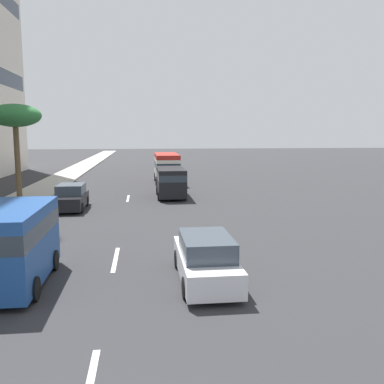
{
  "coord_description": "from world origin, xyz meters",
  "views": [
    {
      "loc": [
        -2.63,
        -1.07,
        4.81
      ],
      "look_at": [
        19.21,
        -3.71,
        1.71
      ],
      "focal_mm": 38.93,
      "sensor_mm": 36.0,
      "label": 1
    }
  ],
  "objects_px": {
    "car_third": "(206,259)",
    "van_fourth": "(171,181)",
    "car_second": "(71,198)",
    "van_fifth": "(11,241)",
    "palm_tree": "(15,117)",
    "minibus_lead": "(167,167)"
  },
  "relations": [
    {
      "from": "car_third",
      "to": "van_fourth",
      "type": "height_order",
      "value": "van_fourth"
    },
    {
      "from": "car_second",
      "to": "van_fifth",
      "type": "relative_size",
      "value": 0.9
    },
    {
      "from": "car_third",
      "to": "palm_tree",
      "type": "height_order",
      "value": "palm_tree"
    },
    {
      "from": "van_fifth",
      "to": "palm_tree",
      "type": "distance_m",
      "value": 20.01
    },
    {
      "from": "van_fifth",
      "to": "palm_tree",
      "type": "bearing_deg",
      "value": -165.07
    },
    {
      "from": "minibus_lead",
      "to": "van_fifth",
      "type": "distance_m",
      "value": 28.13
    },
    {
      "from": "van_fifth",
      "to": "palm_tree",
      "type": "xyz_separation_m",
      "value": [
        18.83,
        5.02,
        4.56
      ]
    },
    {
      "from": "van_fifth",
      "to": "car_third",
      "type": "bearing_deg",
      "value": 86.9
    },
    {
      "from": "minibus_lead",
      "to": "palm_tree",
      "type": "xyz_separation_m",
      "value": [
        -8.53,
        11.55,
        4.44
      ]
    },
    {
      "from": "car_second",
      "to": "van_fifth",
      "type": "distance_m",
      "value": 13.61
    },
    {
      "from": "van_fourth",
      "to": "palm_tree",
      "type": "distance_m",
      "value": 12.3
    },
    {
      "from": "palm_tree",
      "to": "van_fourth",
      "type": "bearing_deg",
      "value": -94.34
    },
    {
      "from": "van_fourth",
      "to": "car_third",
      "type": "bearing_deg",
      "value": 179.57
    },
    {
      "from": "minibus_lead",
      "to": "car_second",
      "type": "height_order",
      "value": "minibus_lead"
    },
    {
      "from": "minibus_lead",
      "to": "van_fifth",
      "type": "bearing_deg",
      "value": 166.57
    },
    {
      "from": "car_third",
      "to": "palm_tree",
      "type": "relative_size",
      "value": 0.68
    },
    {
      "from": "car_second",
      "to": "car_third",
      "type": "height_order",
      "value": "car_second"
    },
    {
      "from": "car_third",
      "to": "van_fifth",
      "type": "relative_size",
      "value": 1.0
    },
    {
      "from": "car_second",
      "to": "palm_tree",
      "type": "distance_m",
      "value": 8.74
    },
    {
      "from": "palm_tree",
      "to": "car_second",
      "type": "bearing_deg",
      "value": -138.53
    },
    {
      "from": "palm_tree",
      "to": "van_fifth",
      "type": "bearing_deg",
      "value": -165.07
    },
    {
      "from": "minibus_lead",
      "to": "car_second",
      "type": "xyz_separation_m",
      "value": [
        -13.77,
        6.92,
        -0.81
      ]
    }
  ]
}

